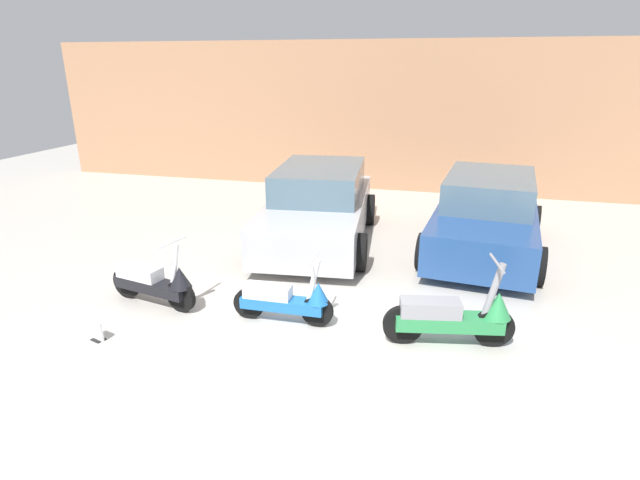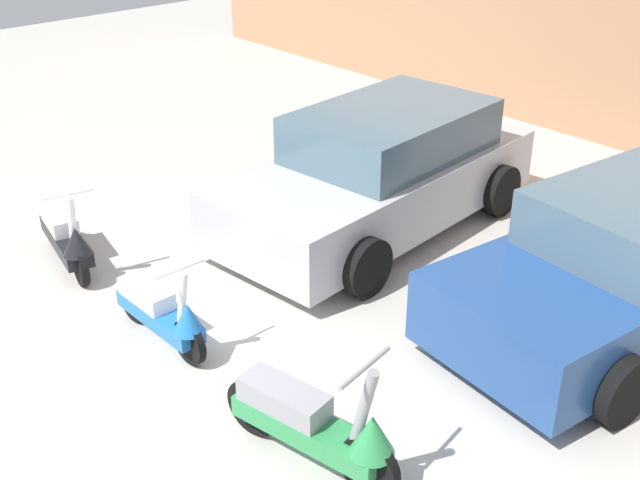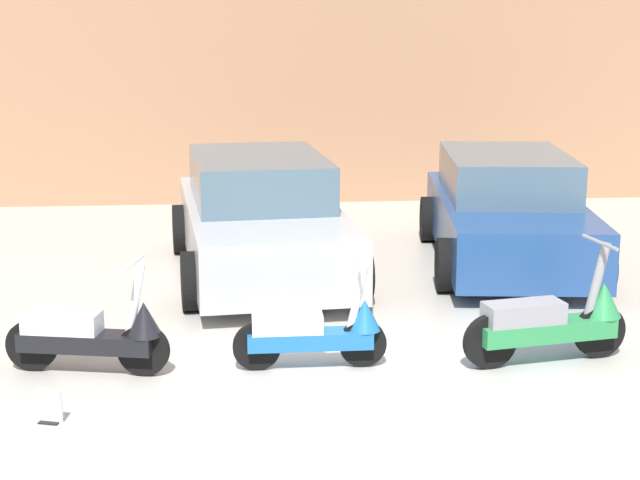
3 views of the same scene
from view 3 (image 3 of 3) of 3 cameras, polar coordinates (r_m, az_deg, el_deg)
ground_plane at (r=8.20m, az=3.42°, el=-8.94°), size 28.00×28.00×0.00m
wall_back at (r=15.99m, az=-0.71°, el=8.97°), size 19.60×0.12×3.82m
scooter_front_left at (r=8.74m, az=-13.04°, el=-5.31°), size 1.45×0.61×1.02m
scooter_front_right at (r=8.65m, az=-0.19°, el=-5.33°), size 1.36×0.49×0.95m
scooter_front_center at (r=9.02m, az=13.43°, el=-4.57°), size 1.56×0.63×1.10m
car_rear_left at (r=11.68m, az=-3.46°, el=1.26°), size 2.32×4.30×1.41m
car_rear_center at (r=12.38m, az=10.82°, el=1.62°), size 2.28×4.18×1.36m
placard_near_left_scooter at (r=7.90m, az=-15.44°, el=-9.41°), size 0.20×0.16×0.26m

